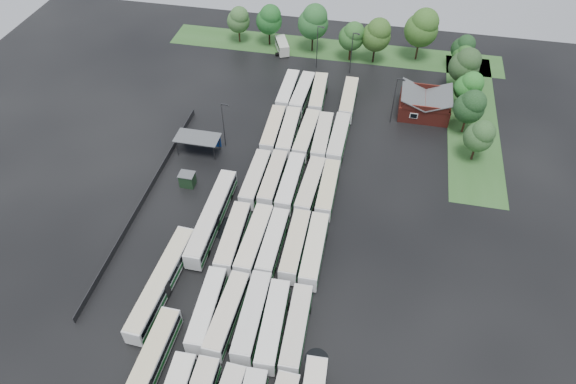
# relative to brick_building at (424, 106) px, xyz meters

# --- Properties ---
(ground) EXTENTS (160.00, 160.00, 0.00)m
(ground) POSITION_rel_brick_building_xyz_m (-24.00, -42.77, -1.87)
(ground) COLOR black
(ground) RESTS_ON ground
(brick_building) EXTENTS (10.07, 8.60, 5.39)m
(brick_building) POSITION_rel_brick_building_xyz_m (0.00, 0.00, 0.00)
(brick_building) COLOR maroon
(brick_building) RESTS_ON ground
(wash_shed) EXTENTS (8.20, 4.20, 3.58)m
(wash_shed) POSITION_rel_brick_building_xyz_m (-41.20, -20.74, 1.12)
(wash_shed) COLOR #2D2D30
(wash_shed) RESTS_ON ground
(utility_hut) EXTENTS (2.70, 2.20, 2.62)m
(utility_hut) POSITION_rel_brick_building_xyz_m (-40.20, -30.17, -0.55)
(utility_hut) COLOR black
(utility_hut) RESTS_ON ground
(grass_strip_north) EXTENTS (80.00, 10.00, 0.01)m
(grass_strip_north) POSITION_rel_brick_building_xyz_m (-22.00, 22.03, -1.86)
(grass_strip_north) COLOR #2D5A24
(grass_strip_north) RESTS_ON ground
(grass_strip_east) EXTENTS (10.00, 50.00, 0.01)m
(grass_strip_east) POSITION_rel_brick_building_xyz_m (10.00, 0.03, -1.86)
(grass_strip_east) COLOR #2D5A24
(grass_strip_east) RESTS_ON ground
(west_fence) EXTENTS (0.10, 50.00, 1.20)m
(west_fence) POSITION_rel_brick_building_xyz_m (-46.20, -34.77, -1.27)
(west_fence) COLOR #2D2D30
(west_fence) RESTS_ON ground
(bus_r1c0) EXTENTS (3.13, 12.50, 3.45)m
(bus_r1c0) POSITION_rel_brick_building_xyz_m (-28.34, -54.93, 0.03)
(bus_r1c0) COLOR silver
(bus_r1c0) RESTS_ON ground
(bus_r1c1) EXTENTS (3.14, 12.68, 3.51)m
(bus_r1c1) POSITION_rel_brick_building_xyz_m (-25.36, -55.16, 0.06)
(bus_r1c1) COLOR silver
(bus_r1c1) RESTS_ON ground
(bus_r1c2) EXTENTS (3.06, 13.15, 3.65)m
(bus_r1c2) POSITION_rel_brick_building_xyz_m (-21.95, -54.82, 0.14)
(bus_r1c2) COLOR silver
(bus_r1c2) RESTS_ON ground
(bus_r1c3) EXTENTS (3.36, 13.00, 3.59)m
(bus_r1c3) POSITION_rel_brick_building_xyz_m (-18.87, -55.51, 0.11)
(bus_r1c3) COLOR silver
(bus_r1c3) RESTS_ON ground
(bus_r1c4) EXTENTS (3.01, 12.56, 3.48)m
(bus_r1c4) POSITION_rel_brick_building_xyz_m (-15.70, -55.39, 0.05)
(bus_r1c4) COLOR silver
(bus_r1c4) RESTS_ON ground
(bus_r2c0) EXTENTS (3.12, 12.99, 3.60)m
(bus_r2c0) POSITION_rel_brick_building_xyz_m (-28.38, -41.91, 0.11)
(bus_r2c0) COLOR silver
(bus_r2c0) RESTS_ON ground
(bus_r2c1) EXTENTS (3.10, 13.12, 3.63)m
(bus_r2c1) POSITION_rel_brick_building_xyz_m (-25.02, -41.77, 0.13)
(bus_r2c1) COLOR silver
(bus_r2c1) RESTS_ON ground
(bus_r2c2) EXTENTS (2.72, 12.41, 3.45)m
(bus_r2c2) POSITION_rel_brick_building_xyz_m (-22.09, -41.62, 0.03)
(bus_r2c2) COLOR silver
(bus_r2c2) RESTS_ON ground
(bus_r2c3) EXTENTS (2.79, 12.75, 3.54)m
(bus_r2c3) POSITION_rel_brick_building_xyz_m (-18.66, -41.42, 0.08)
(bus_r2c3) COLOR silver
(bus_r2c3) RESTS_ON ground
(bus_r2c4) EXTENTS (2.95, 13.08, 3.63)m
(bus_r2c4) POSITION_rel_brick_building_xyz_m (-15.62, -41.73, 0.13)
(bus_r2c4) COLOR silver
(bus_r2c4) RESTS_ON ground
(bus_r3c0) EXTENTS (2.74, 12.59, 3.50)m
(bus_r3c0) POSITION_rel_brick_building_xyz_m (-28.34, -28.15, 0.06)
(bus_r3c0) COLOR silver
(bus_r3c0) RESTS_ON ground
(bus_r3c1) EXTENTS (2.72, 12.58, 3.50)m
(bus_r3c1) POSITION_rel_brick_building_xyz_m (-25.31, -27.66, 0.06)
(bus_r3c1) COLOR silver
(bus_r3c1) RESTS_ON ground
(bus_r3c2) EXTENTS (2.84, 12.95, 3.60)m
(bus_r3c2) POSITION_rel_brick_building_xyz_m (-22.15, -28.02, 0.11)
(bus_r3c2) COLOR silver
(bus_r3c2) RESTS_ON ground
(bus_r3c3) EXTENTS (3.32, 12.89, 3.56)m
(bus_r3c3) POSITION_rel_brick_building_xyz_m (-18.65, -28.19, 0.09)
(bus_r3c3) COLOR silver
(bus_r3c3) RESTS_ON ground
(bus_r3c4) EXTENTS (2.76, 12.50, 3.47)m
(bus_r3c4) POSITION_rel_brick_building_xyz_m (-15.62, -28.13, 0.04)
(bus_r3c4) COLOR silver
(bus_r3c4) RESTS_ON ground
(bus_r4c0) EXTENTS (3.05, 12.74, 3.53)m
(bus_r4c0) POSITION_rel_brick_building_xyz_m (-28.38, -14.25, 0.07)
(bus_r4c0) COLOR silver
(bus_r4c0) RESTS_ON ground
(bus_r4c1) EXTENTS (3.19, 13.12, 3.63)m
(bus_r4c1) POSITION_rel_brick_building_xyz_m (-25.28, -14.43, 0.13)
(bus_r4c1) COLOR silver
(bus_r4c1) RESTS_ON ground
(bus_r4c2) EXTENTS (3.20, 13.06, 3.61)m
(bus_r4c2) POSITION_rel_brick_building_xyz_m (-21.81, -14.47, 0.12)
(bus_r4c2) COLOR silver
(bus_r4c2) RESTS_ON ground
(bus_r4c3) EXTENTS (2.96, 12.80, 3.55)m
(bus_r4c3) POSITION_rel_brick_building_xyz_m (-18.76, -14.59, 0.09)
(bus_r4c3) COLOR silver
(bus_r4c3) RESTS_ON ground
(bus_r4c4) EXTENTS (2.98, 13.12, 3.64)m
(bus_r4c4) POSITION_rel_brick_building_xyz_m (-15.65, -14.39, 0.14)
(bus_r4c4) COLOR silver
(bus_r4c4) RESTS_ON ground
(bus_r5c0) EXTENTS (2.70, 12.63, 3.51)m
(bus_r5c0) POSITION_rel_brick_building_xyz_m (-28.37, -0.54, 0.07)
(bus_r5c0) COLOR silver
(bus_r5c0) RESTS_ON ground
(bus_r5c1) EXTENTS (3.27, 13.06, 3.61)m
(bus_r5c1) POSITION_rel_brick_building_xyz_m (-25.18, -0.92, 0.12)
(bus_r5c1) COLOR silver
(bus_r5c1) RESTS_ON ground
(bus_r5c2) EXTENTS (3.29, 12.86, 3.55)m
(bus_r5c2) POSITION_rel_brick_building_xyz_m (-21.83, -0.54, 0.09)
(bus_r5c2) COLOR silver
(bus_r5c2) RESTS_ON ground
(bus_r5c4) EXTENTS (2.84, 12.86, 3.57)m
(bus_r5c4) POSITION_rel_brick_building_xyz_m (-15.41, -1.01, 0.10)
(bus_r5c4) COLOR silver
(bus_r5c4) RESTS_ON ground
(artic_bus_west_a) EXTENTS (3.04, 18.99, 3.52)m
(artic_bus_west_a) POSITION_rel_brick_building_xyz_m (-32.90, -66.13, 0.08)
(artic_bus_west_a) COLOR silver
(artic_bus_west_a) RESTS_ON ground
(artic_bus_west_b) EXTENTS (2.83, 19.43, 3.60)m
(artic_bus_west_b) POSITION_rel_brick_building_xyz_m (-32.94, -38.38, 0.13)
(artic_bus_west_b) COLOR silver
(artic_bus_west_b) RESTS_ON ground
(artic_bus_west_c) EXTENTS (3.51, 19.05, 3.52)m
(artic_bus_west_c) POSITION_rel_brick_building_xyz_m (-36.10, -52.00, 0.08)
(artic_bus_west_c) COLOR silver
(artic_bus_west_c) RESTS_ON ground
(minibus) EXTENTS (4.62, 6.74, 2.77)m
(minibus) POSITION_rel_brick_building_xyz_m (-33.81, 18.70, -0.33)
(minibus) COLOR silver
(minibus) RESTS_ON ground
(tree_north_0) EXTENTS (5.51, 5.51, 9.13)m
(tree_north_0) POSITION_rel_brick_building_xyz_m (-44.99, 21.16, 4.01)
(tree_north_0) COLOR #3A2617
(tree_north_0) RESTS_ON ground
(tree_north_1) EXTENTS (6.19, 6.19, 10.25)m
(tree_north_1) POSITION_rel_brick_building_xyz_m (-37.41, 21.37, 4.72)
(tree_north_1) COLOR black
(tree_north_1) RESTS_ON ground
(tree_north_2) EXTENTS (7.13, 7.13, 11.81)m
(tree_north_2) POSITION_rel_brick_building_xyz_m (-26.65, 20.48, 5.74)
(tree_north_2) COLOR black
(tree_north_2) RESTS_ON ground
(tree_north_3) EXTENTS (5.84, 5.83, 9.65)m
(tree_north_3) POSITION_rel_brick_building_xyz_m (-17.27, 18.04, 4.34)
(tree_north_3) COLOR #382012
(tree_north_3) RESTS_ON ground
(tree_north_4) EXTENTS (6.64, 6.64, 11.00)m
(tree_north_4) POSITION_rel_brick_building_xyz_m (-11.76, 18.18, 5.21)
(tree_north_4) COLOR black
(tree_north_4) RESTS_ON ground
(tree_north_5) EXTENTS (7.63, 7.63, 12.64)m
(tree_north_5) POSITION_rel_brick_building_xyz_m (-1.96, 21.55, 6.27)
(tree_north_5) COLOR #392518
(tree_north_5) RESTS_ON ground
(tree_north_6) EXTENTS (5.12, 5.12, 8.47)m
(tree_north_6) POSITION_rel_brick_building_xyz_m (7.65, 19.34, 3.58)
(tree_north_6) COLOR black
(tree_north_6) RESTS_ON ground
(tree_east_0) EXTENTS (5.33, 5.33, 8.83)m
(tree_east_0) POSITION_rel_brick_building_xyz_m (9.40, -12.82, 3.81)
(tree_east_0) COLOR #311E14
(tree_east_0) RESTS_ON ground
(tree_east_1) EXTENTS (5.86, 5.86, 9.71)m
(tree_east_1) POSITION_rel_brick_building_xyz_m (7.95, -4.71, 4.38)
(tree_east_1) COLOR #3B2214
(tree_east_1) RESTS_ON ground
(tree_east_2) EXTENTS (5.56, 5.56, 9.21)m
(tree_east_2) POSITION_rel_brick_building_xyz_m (8.14, 2.70, 4.05)
(tree_east_2) COLOR #382617
(tree_east_2) RESTS_ON ground
(tree_east_3) EXTENTS (6.41, 6.41, 10.62)m
(tree_east_3) POSITION_rel_brick_building_xyz_m (7.39, 9.46, 4.96)
(tree_east_3) COLOR #382312
(tree_east_3) RESTS_ON ground
(tree_east_4) EXTENTS (4.33, 4.30, 7.12)m
(tree_east_4) POSITION_rel_brick_building_xyz_m (7.66, 17.50, 2.71)
(tree_east_4) COLOR black
(tree_east_4) RESTS_ON ground
(lamp_post_ne) EXTENTS (1.58, 0.31, 10.26)m
(lamp_post_ne) POSITION_rel_brick_building_xyz_m (-6.24, -4.38, 4.09)
(lamp_post_ne) COLOR #2D2D30
(lamp_post_ne) RESTS_ON ground
(lamp_post_nw) EXTENTS (1.49, 0.29, 9.68)m
(lamp_post_nw) POSITION_rel_brick_building_xyz_m (-36.75, -18.28, 3.76)
(lamp_post_nw) COLOR #2D2D30
(lamp_post_nw) RESTS_ON ground
(lamp_post_back_w) EXTENTS (1.57, 0.31, 10.20)m
(lamp_post_back_w) POSITION_rel_brick_building_xyz_m (-24.39, 13.22, 4.06)
(lamp_post_back_w) COLOR #2D2D30
(lamp_post_back_w) RESTS_ON ground
(lamp_post_back_e) EXTENTS (1.53, 0.30, 9.95)m
(lamp_post_back_e) POSITION_rel_brick_building_xyz_m (-16.54, 12.27, 3.91)
(lamp_post_back_e) COLOR #2D2D30
(lamp_post_back_e) RESTS_ON ground
(puddle_2) EXTENTS (4.91, 4.91, 0.01)m
(puddle_2) POSITION_rel_brick_building_xyz_m (-30.66, -38.61, -1.86)
(puddle_2) COLOR black
(puddle_2) RESTS_ON ground
(puddle_3) EXTENTS (3.58, 3.58, 0.01)m
(puddle_3) POSITION_rel_brick_building_xyz_m (-18.15, -42.24, -1.86)
(puddle_3) COLOR black
(puddle_3) RESTS_ON ground
(puddle_4) EXTENTS (3.24, 3.24, 0.01)m
(puddle_4) POSITION_rel_brick_building_xyz_m (-12.41, -58.13, -1.86)
(puddle_4) COLOR black
(puddle_4) RESTS_ON ground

